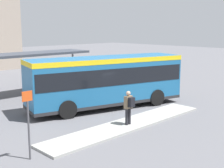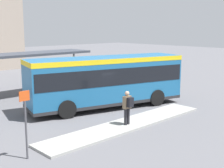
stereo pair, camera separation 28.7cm
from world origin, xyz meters
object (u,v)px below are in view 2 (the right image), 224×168
city_bus (106,78)px  bicycle_yellow (144,82)px  pedestrian_waiting (128,106)px  bicycle_orange (138,80)px  platform_sign (26,122)px  bicycle_green (130,80)px  bicycle_blue (153,83)px

city_bus → bicycle_yellow: city_bus is taller
pedestrian_waiting → bicycle_orange: pedestrian_waiting is taller
platform_sign → bicycle_green: bearing=29.7°
city_bus → bicycle_yellow: 8.33m
bicycle_orange → platform_sign: bearing=112.6°
bicycle_green → platform_sign: 17.74m
bicycle_green → platform_sign: platform_sign is taller
bicycle_green → bicycle_yellow: bearing=-8.1°
bicycle_orange → bicycle_green: 0.91m
city_bus → bicycle_green: 9.13m
pedestrian_waiting → bicycle_yellow: 11.82m
pedestrian_waiting → bicycle_green: (9.49, 8.74, -0.83)m
pedestrian_waiting → bicycle_green: size_ratio=1.19×
pedestrian_waiting → bicycle_orange: bearing=-50.8°
pedestrian_waiting → bicycle_green: bearing=-47.3°
bicycle_orange → bicycle_yellow: bearing=166.9°
bicycle_green → platform_sign: size_ratio=0.55×
bicycle_orange → platform_sign: 17.46m
pedestrian_waiting → city_bus: bearing=-27.4°
pedestrian_waiting → platform_sign: platform_sign is taller
bicycle_orange → bicycle_green: size_ratio=1.18×
bicycle_yellow → platform_sign: bearing=119.5°
bicycle_blue → bicycle_green: (-0.20, 2.67, -0.01)m
bicycle_blue → bicycle_green: size_ratio=1.04×
city_bus → pedestrian_waiting: (-1.98, -3.80, -0.77)m
pedestrian_waiting → bicycle_yellow: bearing=-53.7°
city_bus → bicycle_orange: city_bus is taller
city_bus → pedestrian_waiting: 4.35m
bicycle_yellow → bicycle_orange: bearing=-3.6°
bicycle_green → city_bus: bearing=-65.8°
bicycle_orange → bicycle_blue: bearing=176.5°
platform_sign → pedestrian_waiting: bearing=0.2°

